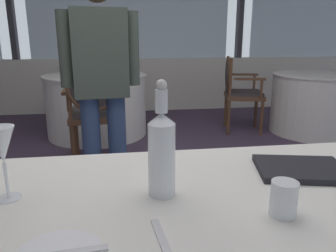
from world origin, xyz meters
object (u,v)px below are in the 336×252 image
(dining_chair_2_0, at_px, (97,81))
(menu_book, at_px, (301,169))
(diner_person_0, at_px, (101,79))
(water_tumbler, at_px, (284,198))
(dining_chair_2_1, at_px, (94,104))
(wine_glass, at_px, (2,147))
(dining_chair_0_1, at_px, (238,88))
(water_bottle, at_px, (162,151))

(dining_chair_2_0, bearing_deg, menu_book, 9.59)
(diner_person_0, bearing_deg, dining_chair_2_0, -1.76)
(water_tumbler, relative_size, menu_book, 0.31)
(dining_chair_2_0, height_order, dining_chair_2_1, dining_chair_2_1)
(wine_glass, height_order, dining_chair_0_1, same)
(water_bottle, xyz_separation_m, dining_chair_2_0, (-0.45, 4.20, -0.33))
(menu_book, relative_size, dining_chair_2_0, 0.30)
(dining_chair_0_1, bearing_deg, dining_chair_2_1, -137.55)
(wine_glass, xyz_separation_m, dining_chair_2_0, (-0.04, 4.17, -0.35))
(dining_chair_2_0, bearing_deg, water_tumbler, 6.56)
(water_tumbler, bearing_deg, dining_chair_2_1, 105.27)
(water_bottle, relative_size, menu_book, 1.15)
(dining_chair_0_1, bearing_deg, water_bottle, -100.72)
(wine_glass, height_order, dining_chair_2_1, dining_chair_2_1)
(menu_book, height_order, diner_person_0, diner_person_0)
(menu_book, height_order, dining_chair_0_1, dining_chair_0_1)
(wine_glass, height_order, water_tumbler, wine_glass)
(menu_book, distance_m, dining_chair_2_0, 4.22)
(water_bottle, relative_size, wine_glass, 1.58)
(dining_chair_2_1, bearing_deg, diner_person_0, -173.36)
(water_bottle, bearing_deg, wine_glass, 175.54)
(dining_chair_0_1, relative_size, diner_person_0, 0.60)
(dining_chair_2_0, xyz_separation_m, dining_chair_2_1, (0.11, -2.08, 0.04))
(dining_chair_0_1, xyz_separation_m, diner_person_0, (-1.59, -1.64, 0.33))
(water_bottle, height_order, water_tumbler, water_bottle)
(wine_glass, relative_size, dining_chair_2_0, 0.22)
(wine_glass, relative_size, menu_book, 0.73)
(wine_glass, relative_size, diner_person_0, 0.13)
(water_bottle, xyz_separation_m, wine_glass, (-0.41, 0.03, 0.02))
(water_tumbler, bearing_deg, dining_chair_0_1, 71.42)
(wine_glass, height_order, diner_person_0, diner_person_0)
(menu_book, relative_size, dining_chair_0_1, 0.29)
(diner_person_0, bearing_deg, water_tumbler, -168.69)
(water_tumbler, distance_m, dining_chair_2_0, 4.42)
(menu_book, relative_size, dining_chair_2_1, 0.28)
(water_bottle, relative_size, dining_chair_2_1, 0.32)
(water_tumbler, distance_m, menu_book, 0.30)
(dining_chair_0_1, distance_m, dining_chair_2_1, 1.96)
(wine_glass, xyz_separation_m, dining_chair_2_1, (0.07, 2.09, -0.30))
(water_bottle, height_order, menu_book, water_bottle)
(dining_chair_2_1, bearing_deg, menu_book, -161.30)
(wine_glass, distance_m, dining_chair_0_1, 3.54)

